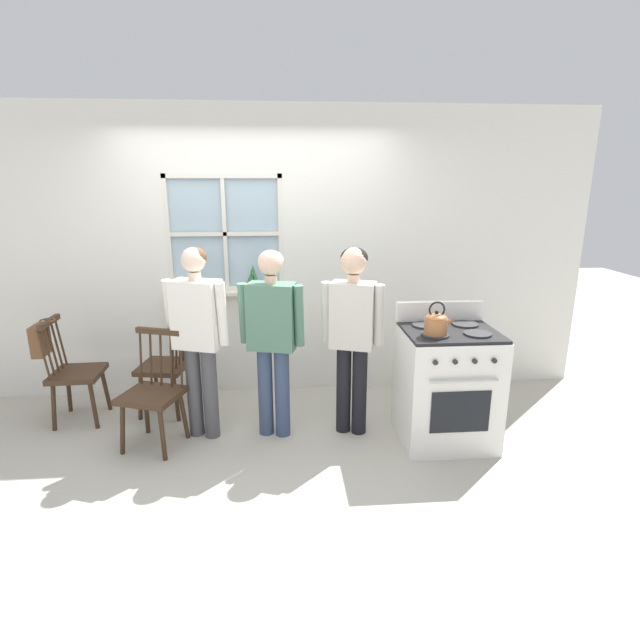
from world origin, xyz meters
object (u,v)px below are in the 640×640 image
chair_by_window (75,374)px  chair_near_wall (153,394)px  person_elderly_left (198,328)px  handbag (40,339)px  kettle (436,323)px  potted_plant (253,282)px  person_adult_right (353,324)px  person_teen_center (272,329)px  chair_center_cluster (166,367)px  stove (447,385)px

chair_by_window → chair_near_wall: size_ratio=1.00×
person_elderly_left → handbag: person_elderly_left is taller
kettle → chair_by_window: bearing=166.0°
potted_plant → kettle: bearing=-41.3°
potted_plant → chair_near_wall: bearing=-127.2°
chair_near_wall → handbag: 1.16m
potted_plant → handbag: potted_plant is taller
person_adult_right → person_teen_center: bearing=-161.4°
chair_center_cluster → person_elderly_left: person_elderly_left is taller
chair_by_window → stove: bearing=-102.5°
person_teen_center → chair_by_window: bearing=-178.3°
stove → chair_by_window: bearing=169.1°
kettle → person_teen_center: bearing=164.6°
person_teen_center → handbag: bearing=-176.6°
chair_by_window → kettle: bearing=-105.6°
chair_center_cluster → kettle: size_ratio=3.73×
chair_near_wall → handbag: size_ratio=3.00×
handbag → person_adult_right: bearing=-8.7°
person_adult_right → kettle: (0.57, -0.32, 0.09)m
chair_center_cluster → handbag: (-0.98, -0.12, 0.32)m
chair_near_wall → kettle: size_ratio=3.73×
person_adult_right → stove: bearing=4.9°
chair_center_cluster → potted_plant: (0.78, 0.38, 0.68)m
chair_center_cluster → stove: stove is taller
potted_plant → chair_by_window: bearing=-162.0°
chair_near_wall → chair_center_cluster: bearing=111.6°
person_teen_center → chair_near_wall: bearing=-159.3°
person_elderly_left → stove: bearing=12.3°
person_teen_center → kettle: 1.26m
kettle → person_adult_right: bearing=150.6°
chair_by_window → person_elderly_left: 1.28m
person_teen_center → person_adult_right: size_ratio=0.99×
chair_center_cluster → person_teen_center: person_teen_center is taller
chair_near_wall → person_adult_right: person_adult_right is taller
handbag → person_elderly_left: bearing=-14.8°
kettle → potted_plant: (-1.39, 1.22, 0.09)m
chair_center_cluster → handbag: 1.04m
person_adult_right → handbag: person_adult_right is taller
person_teen_center → kettle: (1.21, -0.33, 0.11)m
chair_center_cluster → potted_plant: size_ratio=3.41×
chair_by_window → chair_center_cluster: 0.75m
person_teen_center → person_elderly_left: bearing=-167.9°
kettle → stove: bearing=39.3°
chair_by_window → chair_near_wall: bearing=-124.1°
chair_center_cluster → person_teen_center: size_ratio=0.60×
person_teen_center → handbag: person_teen_center is taller
person_elderly_left → person_teen_center: (0.58, -0.03, -0.01)m
chair_center_cluster → kettle: kettle is taller
chair_near_wall → person_elderly_left: bearing=38.4°
chair_by_window → chair_center_cluster: same height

